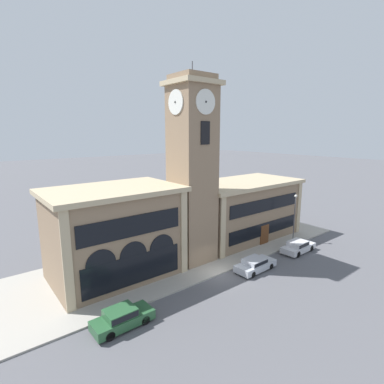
# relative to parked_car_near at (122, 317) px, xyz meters

# --- Properties ---
(ground_plane) EXTENTS (300.00, 300.00, 0.00)m
(ground_plane) POSITION_rel_parked_car_near_xyz_m (11.12, 1.43, -0.76)
(ground_plane) COLOR #56565B
(sidewalk_kerb) EXTENTS (42.71, 12.07, 0.15)m
(sidewalk_kerb) POSITION_rel_parked_car_near_xyz_m (11.12, 7.47, -0.68)
(sidewalk_kerb) COLOR #A39E93
(sidewalk_kerb) RESTS_ON ground_plane
(clock_tower) EXTENTS (4.63, 4.63, 20.47)m
(clock_tower) POSITION_rel_parked_car_near_xyz_m (11.12, 5.95, 8.94)
(clock_tower) COLOR #897056
(clock_tower) RESTS_ON ground_plane
(town_hall_left_wing) EXTENTS (12.26, 8.21, 8.70)m
(town_hall_left_wing) POSITION_rel_parked_car_near_xyz_m (3.08, 7.71, 3.62)
(town_hall_left_wing) COLOR #897056
(town_hall_left_wing) RESTS_ON ground_plane
(town_hall_right_wing) EXTENTS (15.79, 8.21, 7.52)m
(town_hall_right_wing) POSITION_rel_parked_car_near_xyz_m (20.93, 7.72, 3.03)
(town_hall_right_wing) COLOR #897056
(town_hall_right_wing) RESTS_ON ground_plane
(parked_car_near) EXTENTS (4.43, 1.92, 1.45)m
(parked_car_near) POSITION_rel_parked_car_near_xyz_m (0.00, 0.00, 0.00)
(parked_car_near) COLOR #285633
(parked_car_near) RESTS_ON ground_plane
(parked_car_mid) EXTENTS (4.61, 2.00, 1.30)m
(parked_car_mid) POSITION_rel_parked_car_near_xyz_m (14.50, 0.00, -0.08)
(parked_car_mid) COLOR #B2B7C1
(parked_car_mid) RESTS_ON ground_plane
(parked_car_far) EXTENTS (4.62, 2.00, 1.36)m
(parked_car_far) POSITION_rel_parked_car_near_xyz_m (22.10, -0.00, -0.04)
(parked_car_far) COLOR silver
(parked_car_far) RESTS_ON ground_plane
(street_lamp) EXTENTS (0.36, 0.36, 6.04)m
(street_lamp) POSITION_rel_parked_car_near_xyz_m (24.48, 2.21, 3.33)
(street_lamp) COLOR #4C4C51
(street_lamp) RESTS_ON sidewalk_kerb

